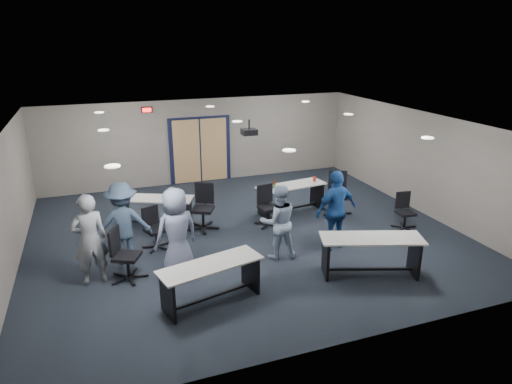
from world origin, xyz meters
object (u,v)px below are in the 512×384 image
object	(u,v)px
table_front_right	(371,249)
chair_loose_right	(406,212)
chair_back_a	(156,228)
table_back_left	(156,207)
person_lightblue	(278,222)
chair_back_d	(337,194)
person_plaid	(176,233)
person_gray	(90,240)
person_back	(123,223)
table_back_right	(291,193)
chair_loose_left	(127,254)
chair_back_c	(269,206)
person_navy	(336,210)
chair_back_b	(203,208)
table_front_left	(211,276)

from	to	relation	value
table_front_right	chair_loose_right	world-z (taller)	chair_loose_right
chair_back_a	chair_loose_right	size ratio (longest dim) A/B	1.04
table_back_left	person_lightblue	xyz separation A→B (m)	(2.22, -2.63, 0.31)
chair_back_d	person_plaid	xyz separation A→B (m)	(-4.64, -1.78, 0.34)
chair_back_d	person_gray	bearing A→B (deg)	-139.82
person_back	table_back_right	bearing A→B (deg)	-158.96
chair_loose_left	person_lightblue	bearing A→B (deg)	-66.02
chair_back_a	chair_back_c	xyz separation A→B (m)	(2.87, 0.34, 0.04)
person_plaid	person_back	distance (m)	1.31
chair_loose_right	person_navy	bearing A→B (deg)	-164.19
chair_back_b	person_navy	world-z (taller)	person_navy
chair_back_c	chair_loose_left	distance (m)	3.92
person_gray	person_navy	bearing A→B (deg)	166.90
table_front_left	person_navy	world-z (taller)	person_navy
chair_back_a	chair_back_b	bearing A→B (deg)	6.95
chair_loose_right	person_plaid	size ratio (longest dim) A/B	0.50
table_front_right	person_navy	bearing A→B (deg)	111.73
person_gray	chair_back_a	bearing A→B (deg)	-151.14
table_back_right	chair_loose_left	distance (m)	5.02
chair_back_d	person_back	distance (m)	5.66
chair_back_a	chair_loose_left	xyz separation A→B (m)	(-0.73, -1.22, 0.06)
table_front_left	table_back_left	bearing A→B (deg)	82.39
table_back_right	person_gray	size ratio (longest dim) A/B	1.08
chair_back_a	table_back_left	bearing A→B (deg)	59.44
chair_back_c	person_plaid	xyz separation A→B (m)	(-2.63, -1.70, 0.40)
table_front_right	chair_back_c	size ratio (longest dim) A/B	2.05
person_navy	person_back	size ratio (longest dim) A/B	1.03
table_front_right	person_lightblue	world-z (taller)	person_lightblue
table_front_right	person_plaid	size ratio (longest dim) A/B	1.16
table_back_right	person_plaid	world-z (taller)	person_plaid
person_back	person_gray	bearing A→B (deg)	47.69
person_plaid	chair_back_d	bearing A→B (deg)	-174.19
table_front_right	table_front_left	bearing A→B (deg)	-162.90
chair_back_a	person_navy	distance (m)	4.06
chair_back_a	person_back	distance (m)	0.93
table_back_right	chair_back_a	world-z (taller)	table_back_right
chair_back_c	table_front_right	bearing A→B (deg)	-78.22
table_front_left	chair_loose_right	distance (m)	5.59
chair_loose_left	person_gray	world-z (taller)	person_gray
person_plaid	person_gray	bearing A→B (deg)	-23.81
table_front_right	chair_back_a	world-z (taller)	chair_back_a
table_front_left	chair_back_a	xyz separation A→B (m)	(-0.61, 2.58, -0.05)
table_back_left	person_gray	world-z (taller)	person_gray
table_back_left	chair_back_c	bearing A→B (deg)	5.18
chair_loose_right	person_navy	distance (m)	2.26
table_back_left	person_lightblue	bearing A→B (deg)	-25.29
table_front_right	chair_back_b	xyz separation A→B (m)	(-2.60, 3.39, 0.01)
table_back_left	chair_loose_left	size ratio (longest dim) A/B	1.81
chair_back_d	chair_loose_right	world-z (taller)	chair_back_d
chair_back_c	person_back	world-z (taller)	person_back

